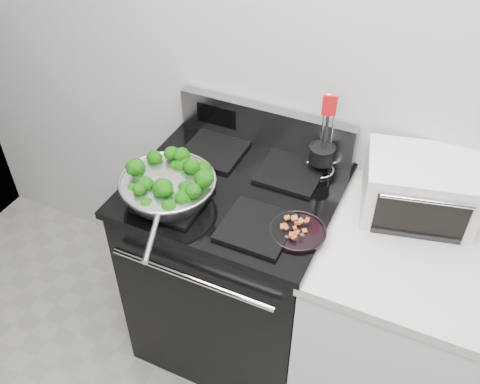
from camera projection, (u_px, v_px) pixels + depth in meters
The scene contains 8 objects.
back_wall at pixel (348, 69), 1.92m from camera, with size 4.00×0.02×2.70m, color silver.
gas_range at pixel (235, 266), 2.35m from camera, with size 0.79×0.69×1.13m.
counter at pixel (388, 326), 2.15m from camera, with size 0.62×0.68×0.92m.
skillet at pixel (168, 187), 1.96m from camera, with size 0.36×0.55×0.08m.
broccoli_pile at pixel (167, 183), 1.95m from camera, with size 0.28×0.28×0.10m, color black, non-canonical shape.
bacon_plate at pixel (298, 229), 1.85m from camera, with size 0.20×0.20×0.04m.
utensil_holder at pixel (321, 158), 2.08m from camera, with size 0.11×0.11×0.35m.
toaster_oven at pixel (419, 188), 1.92m from camera, with size 0.44×0.37×0.22m.
Camera 1 is at (0.38, 0.00, 2.27)m, focal length 40.00 mm.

